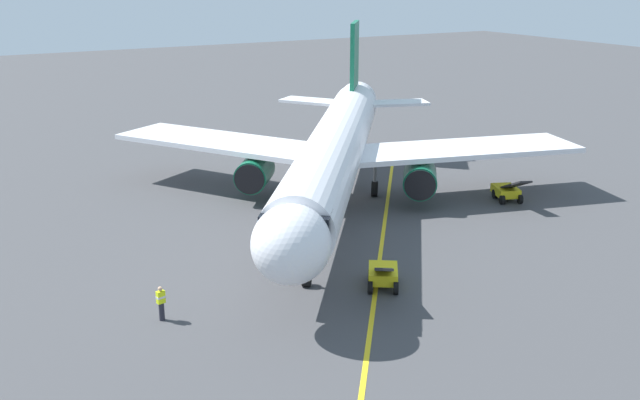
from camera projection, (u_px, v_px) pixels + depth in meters
The scene contains 6 objects.
ground_plane at pixel (345, 198), 53.53m from camera, with size 220.00×220.00×0.00m, color #424244.
apron_lead_in_line at pixel (383, 233), 46.43m from camera, with size 0.24×40.00×0.01m, color yellow.
airplane at pixel (335, 150), 50.49m from camera, with size 31.49×34.68×11.50m.
ground_crew_marshaller at pixel (161, 303), 34.65m from camera, with size 0.45×0.33×1.71m.
belt_loader_near_nose at pixel (383, 274), 38.35m from camera, with size 3.54×4.47×2.32m.
belt_loader_portside at pixel (507, 191), 52.71m from camera, with size 2.86×4.69×2.32m.
Camera 1 is at (26.76, 43.62, 15.81)m, focal length 41.70 mm.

